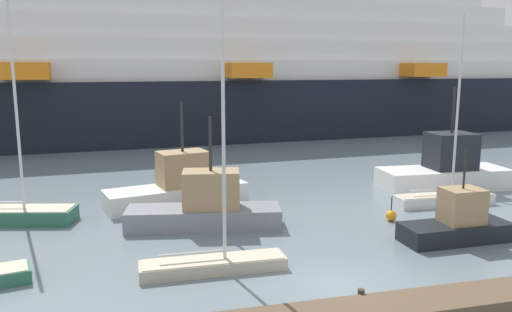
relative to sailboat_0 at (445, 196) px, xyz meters
name	(u,v)px	position (x,y,z in m)	size (l,w,h in m)	color
ground_plane	(336,285)	(-11.08, -9.20, -0.57)	(600.00, 600.00, 0.00)	slate
sailboat_0	(445,196)	(0.00, 0.00, 0.00)	(6.22, 1.56, 11.42)	white
sailboat_1	(214,258)	(-15.47, -6.64, 0.02)	(6.08, 1.40, 11.99)	#BCB29E
sailboat_2	(16,212)	(-24.81, 2.58, 0.02)	(6.57, 3.23, 12.61)	#2D6B51
fishing_boat_0	(179,187)	(-15.81, 4.13, 0.55)	(8.96, 4.49, 6.30)	white
fishing_boat_1	(445,170)	(2.56, 3.74, 0.75)	(9.03, 3.63, 7.00)	white
fishing_boat_2	(457,223)	(-3.34, -5.87, 0.32)	(5.45, 2.03, 4.50)	black
fishing_boat_3	(206,208)	(-14.86, -0.72, 0.49)	(8.36, 3.68, 5.87)	gray
channel_buoy_0	(391,215)	(-4.84, -2.18, -0.26)	(0.60, 0.60, 1.39)	orange
cruise_ship	(134,71)	(-17.71, 34.94, 7.25)	(125.30, 25.85, 24.26)	black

